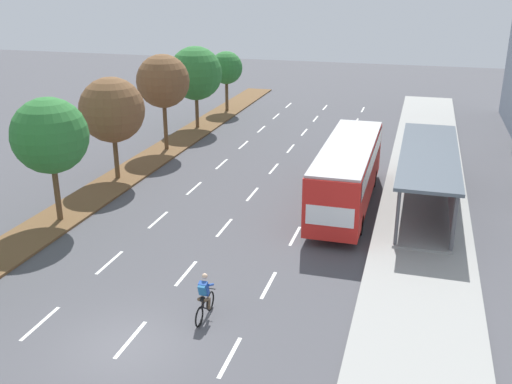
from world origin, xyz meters
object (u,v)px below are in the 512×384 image
(bus_shelter, at_px, (433,173))
(median_tree_third, at_px, (112,110))
(median_tree_fourth, at_px, (163,81))
(median_tree_fifth, at_px, (196,73))
(median_tree_farthest, at_px, (226,68))
(bus, at_px, (348,169))
(median_tree_second, at_px, (50,136))
(cyclist, at_px, (204,298))

(bus_shelter, height_order, median_tree_third, median_tree_third)
(median_tree_fourth, bearing_deg, median_tree_fifth, 92.24)
(median_tree_third, xyz_separation_m, median_tree_farthest, (0.27, 19.59, -0.31))
(bus, height_order, median_tree_fourth, median_tree_fourth)
(bus_shelter, relative_size, median_tree_second, 2.01)
(bus, relative_size, median_tree_farthest, 2.15)
(median_tree_third, bearing_deg, median_tree_second, -86.58)
(bus_shelter, relative_size, median_tree_third, 2.04)
(bus_shelter, xyz_separation_m, bus, (-4.28, -1.07, 0.20))
(bus, bearing_deg, bus_shelter, 14.06)
(bus_shelter, bearing_deg, bus, -165.94)
(median_tree_third, distance_m, median_tree_fifth, 13.06)
(bus, bearing_deg, median_tree_farthest, 123.77)
(bus, relative_size, cyclist, 6.20)
(bus_shelter, distance_m, median_tree_second, 19.14)
(bus, height_order, median_tree_farthest, median_tree_farthest)
(bus_shelter, distance_m, cyclist, 15.33)
(bus_shelter, relative_size, bus, 1.09)
(median_tree_farthest, bearing_deg, bus_shelter, -47.04)
(median_tree_fourth, relative_size, median_tree_fifth, 1.03)
(cyclist, bearing_deg, median_tree_third, 129.25)
(median_tree_third, xyz_separation_m, median_tree_fourth, (0.24, 6.53, 0.61))
(bus, relative_size, median_tree_third, 1.88)
(bus, bearing_deg, median_tree_third, 177.82)
(bus, distance_m, median_tree_farthest, 24.26)
(median_tree_fourth, relative_size, median_tree_farthest, 1.24)
(cyclist, xyz_separation_m, median_tree_second, (-10.00, 6.19, 3.59))
(cyclist, height_order, median_tree_fourth, median_tree_fourth)
(bus, height_order, median_tree_fifth, median_tree_fifth)
(median_tree_third, distance_m, median_tree_farthest, 19.59)
(bus_shelter, xyz_separation_m, median_tree_fourth, (-17.76, 5.98, 2.97))
(median_tree_fifth, bearing_deg, cyclist, -68.01)
(median_tree_second, distance_m, median_tree_fourth, 13.07)
(bus, xyz_separation_m, median_tree_farthest, (-13.45, 20.11, 1.85))
(median_tree_third, bearing_deg, bus, -2.18)
(cyclist, xyz_separation_m, median_tree_fifth, (-10.41, 25.78, 3.61))
(bus_shelter, relative_size, median_tree_fourth, 1.88)
(bus_shelter, relative_size, median_tree_farthest, 2.33)
(bus_shelter, relative_size, cyclist, 6.73)
(bus_shelter, bearing_deg, median_tree_second, -158.09)
(bus, distance_m, median_tree_third, 13.89)
(median_tree_fifth, bearing_deg, bus, -44.68)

